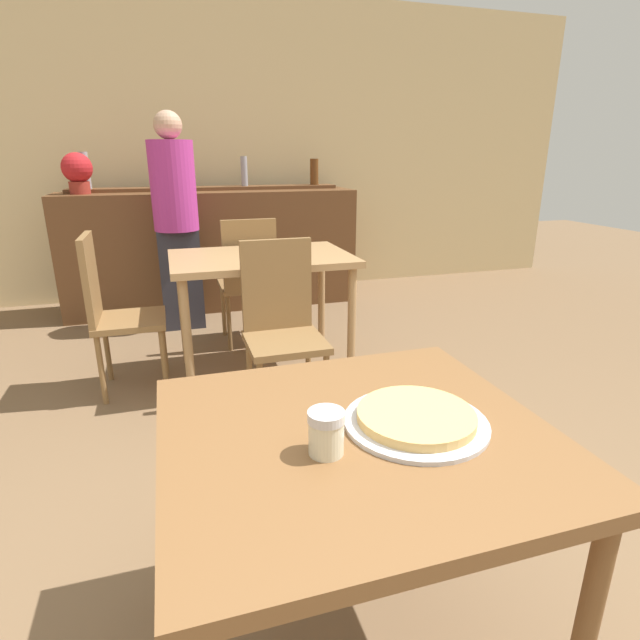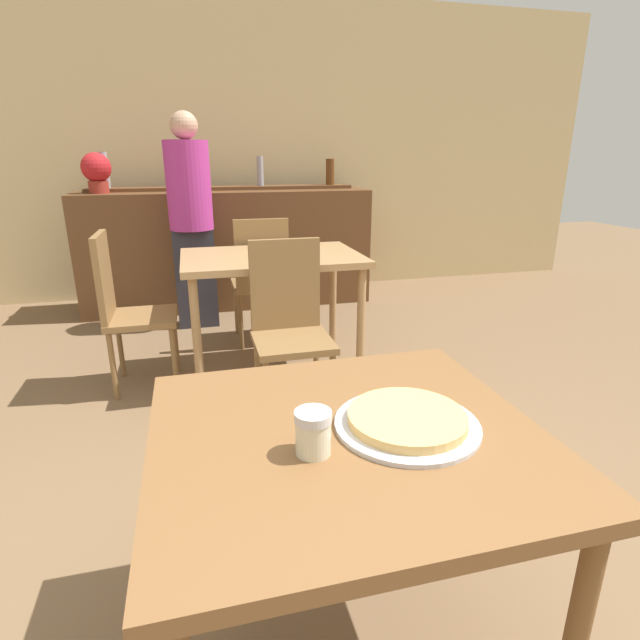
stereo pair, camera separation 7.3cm
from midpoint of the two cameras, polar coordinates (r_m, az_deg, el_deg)
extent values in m
cube|color=#D1B784|center=(5.20, -13.72, 18.29)|extent=(8.00, 0.05, 2.80)
cube|color=brown|center=(1.26, 2.53, -13.18)|extent=(0.94, 0.87, 0.04)
cylinder|color=brown|center=(1.43, 26.51, -29.60)|extent=(0.05, 0.05, 0.69)
cylinder|color=brown|center=(1.72, -15.95, -18.88)|extent=(0.05, 0.05, 0.69)
cylinder|color=brown|center=(1.89, 10.61, -14.77)|extent=(0.05, 0.05, 0.69)
cube|color=#A87F51|center=(3.11, -7.42, 7.00)|extent=(1.09, 0.74, 0.04)
cylinder|color=#A87F51|center=(2.87, -15.57, -2.59)|extent=(0.05, 0.05, 0.74)
cylinder|color=#A87F51|center=(3.04, 2.94, -0.76)|extent=(0.05, 0.05, 0.74)
cylinder|color=#A87F51|center=(3.46, -15.97, 0.96)|extent=(0.05, 0.05, 0.74)
cylinder|color=#A87F51|center=(3.60, -0.42, 2.35)|extent=(0.05, 0.05, 0.74)
cube|color=brown|center=(4.77, -12.50, 7.85)|extent=(2.60, 0.56, 1.06)
cube|color=brown|center=(4.85, -13.11, 14.45)|extent=(2.39, 0.24, 0.03)
cylinder|color=#9999A3|center=(4.87, -25.68, 15.15)|extent=(0.07, 0.07, 0.30)
cylinder|color=black|center=(4.83, -17.38, 15.62)|extent=(0.08, 0.08, 0.23)
cylinder|color=#9999A3|center=(4.88, -9.11, 16.45)|extent=(0.06, 0.06, 0.27)
cylinder|color=#5B3314|center=(5.02, -1.10, 16.58)|extent=(0.08, 0.08, 0.24)
cube|color=olive|center=(2.61, -4.76, -2.57)|extent=(0.40, 0.40, 0.04)
cube|color=olive|center=(2.70, -5.75, 4.01)|extent=(0.38, 0.04, 0.49)
cylinder|color=olive|center=(2.52, -7.60, -9.10)|extent=(0.03, 0.03, 0.42)
cylinder|color=olive|center=(2.59, -0.09, -8.16)|extent=(0.03, 0.03, 0.42)
cylinder|color=olive|center=(2.82, -8.78, -6.02)|extent=(0.03, 0.03, 0.42)
cylinder|color=olive|center=(2.88, -2.07, -5.26)|extent=(0.03, 0.03, 0.42)
cube|color=olive|center=(3.78, -8.86, 3.91)|extent=(0.40, 0.40, 0.04)
cube|color=olive|center=(3.54, -8.62, 7.35)|extent=(0.38, 0.04, 0.49)
cylinder|color=olive|center=(4.03, -6.67, 1.57)|extent=(0.03, 0.03, 0.42)
cylinder|color=olive|center=(3.98, -11.48, 1.13)|extent=(0.03, 0.03, 0.42)
cylinder|color=olive|center=(3.71, -5.70, 0.12)|extent=(0.03, 0.03, 0.42)
cylinder|color=olive|center=(3.66, -10.92, -0.38)|extent=(0.03, 0.03, 0.42)
cube|color=olive|center=(3.16, -21.50, -0.06)|extent=(0.40, 0.40, 0.04)
cube|color=olive|center=(3.11, -25.39, 4.25)|extent=(0.04, 0.38, 0.49)
cylinder|color=olive|center=(3.06, -18.03, -4.74)|extent=(0.03, 0.03, 0.42)
cylinder|color=olive|center=(3.38, -18.02, -2.56)|extent=(0.03, 0.03, 0.42)
cylinder|color=olive|center=(3.10, -24.33, -5.28)|extent=(0.03, 0.03, 0.42)
cylinder|color=olive|center=(3.41, -23.72, -3.06)|extent=(0.03, 0.03, 0.42)
cylinder|color=silver|center=(1.28, 9.24, -11.48)|extent=(0.36, 0.36, 0.01)
cylinder|color=#E0B266|center=(1.27, 9.29, -10.78)|extent=(0.29, 0.29, 0.02)
cylinder|color=beige|center=(1.14, -1.17, -13.25)|extent=(0.08, 0.08, 0.08)
cylinder|color=silver|center=(1.11, -1.19, -10.98)|extent=(0.08, 0.08, 0.02)
cube|color=#2D2D38|center=(4.21, -16.01, 4.45)|extent=(0.32, 0.18, 0.80)
cylinder|color=#B2338C|center=(4.11, -16.93, 14.42)|extent=(0.34, 0.34, 0.67)
sphere|color=tan|center=(4.11, -17.53, 20.50)|extent=(0.21, 0.21, 0.21)
cylinder|color=maroon|center=(4.69, -26.17, 13.41)|extent=(0.16, 0.16, 0.10)
sphere|color=red|center=(4.68, -26.45, 15.32)|extent=(0.24, 0.24, 0.24)
camera|label=1|loc=(0.04, -91.22, -0.41)|focal=28.00mm
camera|label=2|loc=(0.04, 88.78, 0.41)|focal=28.00mm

